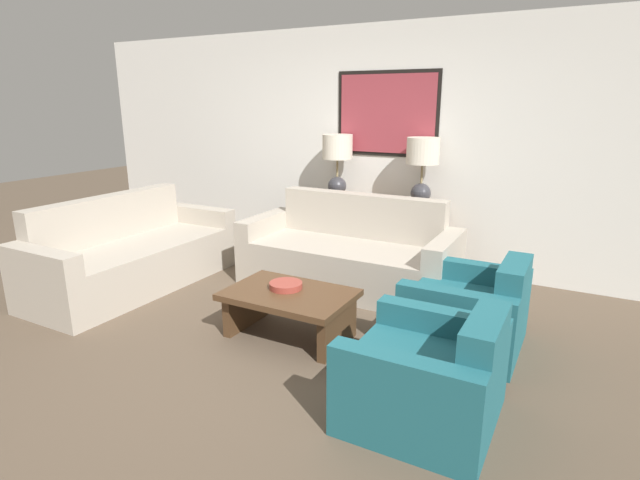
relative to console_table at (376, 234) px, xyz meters
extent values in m
plane|color=brown|center=(0.00, -2.28, -0.38)|extent=(20.00, 20.00, 0.00)
cube|color=silver|center=(0.00, 0.27, 0.94)|extent=(8.44, 0.10, 2.65)
cube|color=black|center=(0.00, 0.22, 1.32)|extent=(1.18, 0.01, 0.92)
cube|color=#9E3842|center=(0.00, 0.21, 1.32)|extent=(1.10, 0.02, 0.84)
cube|color=brown|center=(0.00, 0.00, 0.00)|extent=(1.50, 0.38, 0.76)
cylinder|color=#333338|center=(-0.50, 0.00, 0.39)|extent=(0.18, 0.18, 0.02)
sphere|color=#333338|center=(-0.50, 0.00, 0.51)|extent=(0.21, 0.21, 0.21)
cylinder|color=#8C7A51|center=(-0.50, 0.00, 0.72)|extent=(0.02, 0.02, 0.20)
cylinder|color=beige|center=(-0.50, 0.00, 0.96)|extent=(0.34, 0.34, 0.27)
cylinder|color=#333338|center=(0.50, 0.00, 0.39)|extent=(0.18, 0.18, 0.02)
sphere|color=#333338|center=(0.50, 0.00, 0.51)|extent=(0.21, 0.21, 0.21)
cylinder|color=#8C7A51|center=(0.50, 0.00, 0.72)|extent=(0.02, 0.02, 0.20)
cylinder|color=beige|center=(0.50, 0.00, 0.96)|extent=(0.34, 0.34, 0.27)
cube|color=#ADA393|center=(0.00, -0.85, -0.15)|extent=(1.79, 0.71, 0.45)
cube|color=#ADA393|center=(0.00, -0.40, 0.07)|extent=(1.79, 0.18, 0.91)
cube|color=#ADA393|center=(-0.98, -0.76, -0.06)|extent=(0.18, 0.89, 0.65)
cube|color=#ADA393|center=(0.98, -0.76, -0.06)|extent=(0.18, 0.89, 0.65)
cube|color=#ADA393|center=(-1.81, -1.76, -0.15)|extent=(0.71, 1.79, 0.45)
cube|color=#ADA393|center=(-2.26, -1.76, 0.07)|extent=(0.18, 1.79, 0.91)
cube|color=#ADA393|center=(-1.90, -2.74, -0.06)|extent=(0.89, 0.18, 0.65)
cube|color=#ADA393|center=(-1.90, -0.77, -0.06)|extent=(0.89, 0.18, 0.65)
cube|color=#4C331E|center=(0.08, -1.99, -0.02)|extent=(0.99, 0.67, 0.05)
cube|color=#4C331E|center=(-0.35, -1.99, -0.21)|extent=(0.07, 0.53, 0.33)
cube|color=#4C331E|center=(0.51, -1.99, -0.21)|extent=(0.07, 0.53, 0.33)
cylinder|color=#93382D|center=(0.02, -1.93, 0.03)|extent=(0.27, 0.27, 0.05)
cube|color=#1E5B66|center=(1.25, -1.45, -0.18)|extent=(0.66, 0.57, 0.40)
cube|color=#1E5B66|center=(1.67, -1.45, -0.02)|extent=(0.18, 0.57, 0.72)
cube|color=#1E5B66|center=(1.34, -1.10, -0.10)|extent=(0.84, 0.14, 0.56)
cube|color=#1E5B66|center=(1.34, -1.81, -0.10)|extent=(0.84, 0.14, 0.56)
cube|color=#1E5B66|center=(1.25, -2.52, -0.18)|extent=(0.66, 0.57, 0.40)
cube|color=#1E5B66|center=(1.67, -2.52, -0.02)|extent=(0.18, 0.57, 0.72)
cube|color=#1E5B66|center=(1.34, -2.17, -0.10)|extent=(0.84, 0.14, 0.56)
cube|color=#1E5B66|center=(1.34, -2.88, -0.10)|extent=(0.84, 0.14, 0.56)
camera|label=1|loc=(2.05, -5.10, 1.45)|focal=28.00mm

